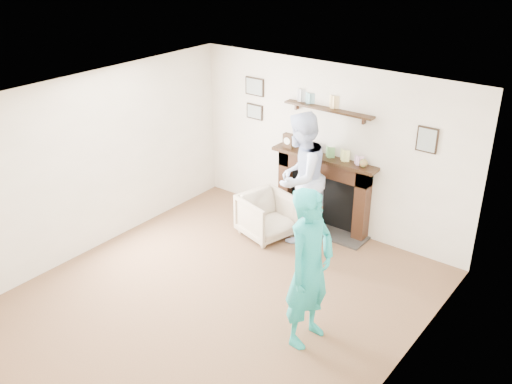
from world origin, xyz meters
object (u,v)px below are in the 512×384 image
pedestal_table (310,224)px  man (298,236)px  armchair (267,235)px  woman (306,337)px

pedestal_table → man: bearing=133.8°
armchair → woman: (1.74, -1.60, 0.00)m
man → woman: 2.29m
man → pedestal_table: (0.54, -0.57, 0.63)m
armchair → pedestal_table: size_ratio=0.70×
man → woman: man is taller
man → woman: size_ratio=1.05×
man → pedestal_table: size_ratio=1.87×
man → pedestal_table: pedestal_table is taller
armchair → man: size_ratio=0.38×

